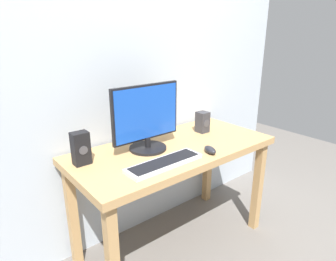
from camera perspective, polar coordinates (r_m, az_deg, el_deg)
The scene contains 8 objects.
ground_plane at distance 2.30m, azimuth 0.97°, elevation -21.00°, with size 6.00×6.00×0.00m, color slate.
wall_back at distance 2.05m, azimuth -5.60°, elevation 19.46°, with size 2.86×0.04×3.00m, color #B2BCC6.
desk at distance 1.94m, azimuth 1.08°, elevation -5.72°, with size 1.35×0.64×0.76m.
monitor at distance 1.81m, azimuth -4.23°, elevation 2.35°, with size 0.47×0.24×0.41m.
keyboard_primary at distance 1.64m, azimuth -0.67°, elevation -6.38°, with size 0.47×0.14×0.03m.
mouse at distance 1.81m, azimuth 8.22°, elevation -3.77°, with size 0.05×0.11×0.04m, color #232328.
speaker_right at distance 2.17m, azimuth 6.75°, elevation 1.65°, with size 0.08×0.09×0.15m.
speaker_left at distance 1.70m, azimuth -16.67°, elevation -3.36°, with size 0.09×0.07×0.19m.
Camera 1 is at (-1.14, -1.35, 1.48)m, focal length 31.20 mm.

